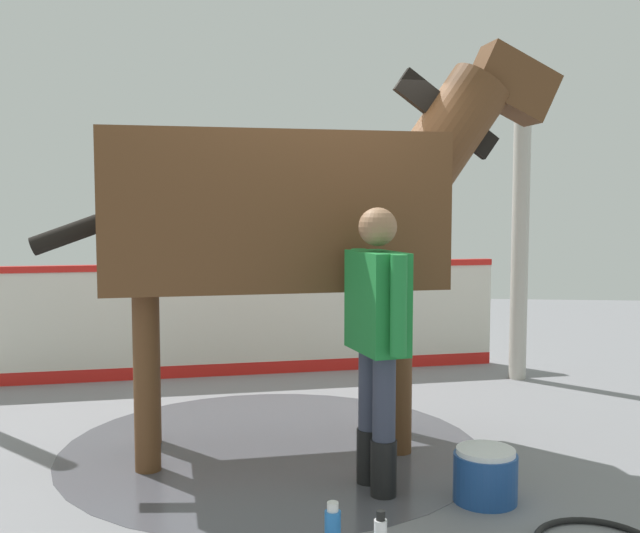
# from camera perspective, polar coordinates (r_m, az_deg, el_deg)

# --- Properties ---
(ground_plane) EXTENTS (16.00, 16.00, 0.02)m
(ground_plane) POSITION_cam_1_polar(r_m,az_deg,el_deg) (5.47, -4.30, -12.92)
(ground_plane) COLOR gray
(wet_patch) EXTENTS (2.85, 2.85, 0.00)m
(wet_patch) POSITION_cam_1_polar(r_m,az_deg,el_deg) (5.18, -3.73, -13.80)
(wet_patch) COLOR #4C4C54
(wet_patch) RESTS_ON ground
(barrier_wall) EXTENTS (1.61, 5.01, 1.10)m
(barrier_wall) POSITION_cam_1_polar(r_m,az_deg,el_deg) (7.20, -6.25, -4.39)
(barrier_wall) COLOR silver
(barrier_wall) RESTS_ON ground
(roof_post_near) EXTENTS (0.16, 0.16, 2.62)m
(roof_post_near) POSITION_cam_1_polar(r_m,az_deg,el_deg) (7.17, 15.26, 1.89)
(roof_post_near) COLOR #B7B2A8
(roof_post_near) RESTS_ON ground
(horse) EXTENTS (1.58, 3.46, 2.78)m
(horse) POSITION_cam_1_polar(r_m,az_deg,el_deg) (4.93, -2.37, 4.43)
(horse) COLOR brown
(horse) RESTS_ON ground
(handler) EXTENTS (0.61, 0.40, 1.64)m
(handler) POSITION_cam_1_polar(r_m,az_deg,el_deg) (4.23, 4.44, -4.89)
(handler) COLOR black
(handler) RESTS_ON ground
(wash_bucket) EXTENTS (0.36, 0.36, 0.30)m
(wash_bucket) POSITION_cam_1_polar(r_m,az_deg,el_deg) (4.35, 12.70, -15.52)
(wash_bucket) COLOR #1E478C
(wash_bucket) RESTS_ON ground
(bottle_spray) EXTENTS (0.08, 0.08, 0.25)m
(bottle_spray) POSITION_cam_1_polar(r_m,az_deg,el_deg) (3.71, 0.99, -19.70)
(bottle_spray) COLOR blue
(bottle_spray) RESTS_ON ground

